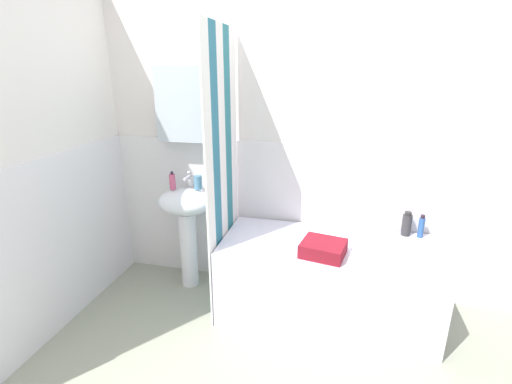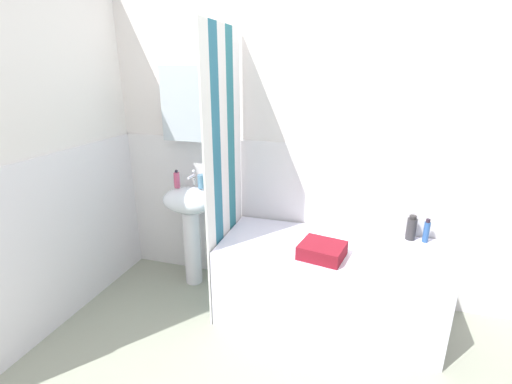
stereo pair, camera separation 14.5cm
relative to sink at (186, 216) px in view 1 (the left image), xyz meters
The scene contains 11 objects.
wall_back_tiled 1.00m from the sink, 15.90° to the left, with size 3.60×0.18×2.40m.
wall_left_tiled 1.10m from the sink, 135.31° to the right, with size 0.07×1.81×2.40m.
sink is the anchor object (origin of this frame).
faucet 0.30m from the sink, 90.00° to the left, with size 0.03×0.12×0.12m.
soap_dispenser 0.30m from the sink, behind, with size 0.05×0.05×0.14m.
toothbrush_cup 0.30m from the sink, 22.85° to the left, with size 0.06×0.06×0.11m, color teal.
bathtub 1.17m from the sink, ahead, with size 1.48×0.66×0.57m, color white.
shower_curtain 0.55m from the sink, 21.44° to the right, with size 0.01×0.66×2.00m.
lotion_bottle 1.76m from the sink, ahead, with size 0.04×0.04×0.17m.
conditioner_bottle 1.67m from the sink, ahead, with size 0.07×0.07×0.18m.
towel_folded 1.13m from the sink, 15.62° to the right, with size 0.27×0.24×0.09m, color maroon.
Camera 1 is at (0.27, -1.43, 1.72)m, focal length 25.40 mm.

